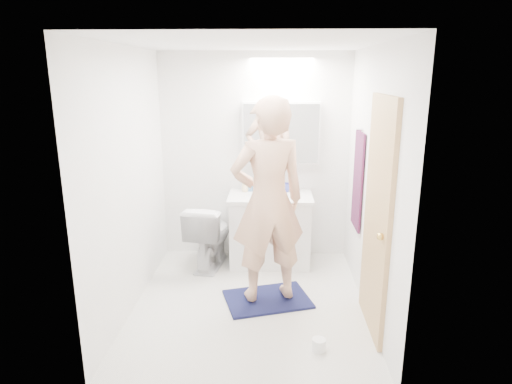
{
  "coord_description": "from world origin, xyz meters",
  "views": [
    {
      "loc": [
        0.21,
        -3.86,
        2.17
      ],
      "look_at": [
        0.05,
        0.25,
        1.05
      ],
      "focal_mm": 31.04,
      "sensor_mm": 36.0,
      "label": 1
    }
  ],
  "objects_px": {
    "toilet": "(209,235)",
    "soap_bottle_a": "(245,183)",
    "person": "(268,201)",
    "toothbrush_cup": "(286,187)",
    "toilet_paper_roll": "(319,345)",
    "soap_bottle_b": "(250,184)",
    "medicine_cabinet": "(281,133)",
    "vanity_cabinet": "(270,231)"
  },
  "relations": [
    {
      "from": "toilet",
      "to": "person",
      "type": "relative_size",
      "value": 0.39
    },
    {
      "from": "soap_bottle_a",
      "to": "toilet_paper_roll",
      "type": "relative_size",
      "value": 1.81
    },
    {
      "from": "vanity_cabinet",
      "to": "soap_bottle_a",
      "type": "xyz_separation_m",
      "value": [
        -0.3,
        0.15,
        0.53
      ]
    },
    {
      "from": "medicine_cabinet",
      "to": "person",
      "type": "distance_m",
      "value": 1.23
    },
    {
      "from": "medicine_cabinet",
      "to": "toilet_paper_roll",
      "type": "relative_size",
      "value": 8.0
    },
    {
      "from": "vanity_cabinet",
      "to": "person",
      "type": "relative_size",
      "value": 0.47
    },
    {
      "from": "vanity_cabinet",
      "to": "medicine_cabinet",
      "type": "bearing_deg",
      "value": 61.65
    },
    {
      "from": "toilet",
      "to": "toilet_paper_roll",
      "type": "relative_size",
      "value": 6.81
    },
    {
      "from": "soap_bottle_a",
      "to": "soap_bottle_b",
      "type": "height_order",
      "value": "soap_bottle_a"
    },
    {
      "from": "vanity_cabinet",
      "to": "toothbrush_cup",
      "type": "relative_size",
      "value": 8.34
    },
    {
      "from": "medicine_cabinet",
      "to": "toothbrush_cup",
      "type": "xyz_separation_m",
      "value": [
        0.06,
        -0.05,
        -0.63
      ]
    },
    {
      "from": "soap_bottle_b",
      "to": "toilet_paper_roll",
      "type": "relative_size",
      "value": 1.47
    },
    {
      "from": "toilet",
      "to": "soap_bottle_a",
      "type": "xyz_separation_m",
      "value": [
        0.4,
        0.27,
        0.54
      ]
    },
    {
      "from": "medicine_cabinet",
      "to": "person",
      "type": "relative_size",
      "value": 0.46
    },
    {
      "from": "toothbrush_cup",
      "to": "toilet_paper_roll",
      "type": "xyz_separation_m",
      "value": [
        0.23,
        -1.86,
        -0.82
      ]
    },
    {
      "from": "person",
      "to": "toilet_paper_roll",
      "type": "bearing_deg",
      "value": 101.21
    },
    {
      "from": "vanity_cabinet",
      "to": "toilet_paper_roll",
      "type": "relative_size",
      "value": 8.18
    },
    {
      "from": "person",
      "to": "vanity_cabinet",
      "type": "bearing_deg",
      "value": -107.97
    },
    {
      "from": "medicine_cabinet",
      "to": "toilet",
      "type": "height_order",
      "value": "medicine_cabinet"
    },
    {
      "from": "soap_bottle_b",
      "to": "toilet_paper_roll",
      "type": "distance_m",
      "value": 2.17
    },
    {
      "from": "vanity_cabinet",
      "to": "medicine_cabinet",
      "type": "height_order",
      "value": "medicine_cabinet"
    },
    {
      "from": "toilet_paper_roll",
      "to": "toilet",
      "type": "bearing_deg",
      "value": 124.66
    },
    {
      "from": "medicine_cabinet",
      "to": "toothbrush_cup",
      "type": "relative_size",
      "value": 8.15
    },
    {
      "from": "soap_bottle_b",
      "to": "toilet",
      "type": "bearing_deg",
      "value": -146.92
    },
    {
      "from": "vanity_cabinet",
      "to": "toothbrush_cup",
      "type": "height_order",
      "value": "toothbrush_cup"
    },
    {
      "from": "soap_bottle_b",
      "to": "person",
      "type": "bearing_deg",
      "value": -78.5
    },
    {
      "from": "medicine_cabinet",
      "to": "toilet",
      "type": "distance_m",
      "value": 1.42
    },
    {
      "from": "soap_bottle_a",
      "to": "toothbrush_cup",
      "type": "relative_size",
      "value": 1.84
    },
    {
      "from": "vanity_cabinet",
      "to": "person",
      "type": "xyz_separation_m",
      "value": [
        -0.02,
        -0.91,
        0.62
      ]
    },
    {
      "from": "person",
      "to": "toilet",
      "type": "bearing_deg",
      "value": -66.61
    },
    {
      "from": "toilet",
      "to": "soap_bottle_a",
      "type": "distance_m",
      "value": 0.72
    },
    {
      "from": "medicine_cabinet",
      "to": "person",
      "type": "bearing_deg",
      "value": -96.63
    },
    {
      "from": "medicine_cabinet",
      "to": "toothbrush_cup",
      "type": "height_order",
      "value": "medicine_cabinet"
    },
    {
      "from": "vanity_cabinet",
      "to": "soap_bottle_b",
      "type": "height_order",
      "value": "soap_bottle_b"
    },
    {
      "from": "toilet",
      "to": "person",
      "type": "bearing_deg",
      "value": 139.82
    },
    {
      "from": "toilet",
      "to": "vanity_cabinet",
      "type": "bearing_deg",
      "value": -161.04
    },
    {
      "from": "soap_bottle_b",
      "to": "toothbrush_cup",
      "type": "bearing_deg",
      "value": -2.75
    },
    {
      "from": "soap_bottle_a",
      "to": "toothbrush_cup",
      "type": "height_order",
      "value": "soap_bottle_a"
    },
    {
      "from": "medicine_cabinet",
      "to": "soap_bottle_b",
      "type": "height_order",
      "value": "medicine_cabinet"
    },
    {
      "from": "toilet",
      "to": "soap_bottle_a",
      "type": "bearing_deg",
      "value": -136.65
    },
    {
      "from": "person",
      "to": "toothbrush_cup",
      "type": "xyz_separation_m",
      "value": [
        0.19,
        1.07,
        -0.14
      ]
    },
    {
      "from": "medicine_cabinet",
      "to": "soap_bottle_a",
      "type": "height_order",
      "value": "medicine_cabinet"
    }
  ]
}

